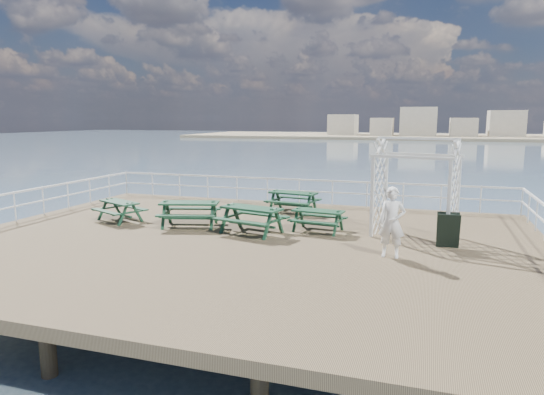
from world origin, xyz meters
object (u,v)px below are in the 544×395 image
Objects in this scene: trellis_arbor at (415,194)px; person at (392,222)px; picnic_table_c at (318,216)px; picnic_table_e at (251,214)px; picnic_table_b at (293,197)px; picnic_table_d at (119,207)px; picnic_table_a at (190,209)px.

trellis_arbor is 1.64× the size of person.
picnic_table_c is 0.78× the size of picnic_table_e.
picnic_table_b is at bearing 126.25° from picnic_table_c.
picnic_table_e is 5.21m from trellis_arbor.
trellis_arbor is at bearing 9.75° from picnic_table_c.
picnic_table_d is 10.35m from trellis_arbor.
person is at bearing -43.42° from picnic_table_b.
picnic_table_d is 1.10× the size of person.
picnic_table_b is 0.99× the size of picnic_table_d.
picnic_table_b is 0.89× the size of picnic_table_e.
picnic_table_a is at bearing 24.40° from picnic_table_d.
picnic_table_a is 1.23× the size of person.
picnic_table_e reaches higher than picnic_table_a.
picnic_table_e is 1.21× the size of person.
trellis_arbor is at bearing 28.77° from picnic_table_d.
picnic_table_d is at bearing -161.79° from trellis_arbor.
trellis_arbor reaches higher than picnic_table_d.
picnic_table_c is at bearing 37.54° from picnic_table_e.
picnic_table_d is at bearing 172.31° from person.
person is (4.55, -1.44, 0.33)m from picnic_table_e.
person reaches higher than picnic_table_c.
picnic_table_b reaches higher than picnic_table_d.
picnic_table_a is 0.75× the size of trellis_arbor.
trellis_arbor is at bearing 81.13° from person.
trellis_arbor is at bearing -22.80° from picnic_table_b.
person is (-0.50, -2.50, -0.43)m from trellis_arbor.
person is at bearing 14.45° from picnic_table_d.
picnic_table_b is at bearing 98.81° from picnic_table_e.
person is at bearing -29.57° from picnic_table_a.
picnic_table_e is at bearing -22.44° from picnic_table_a.
trellis_arbor is (7.44, 0.77, 0.77)m from picnic_table_a.
trellis_arbor reaches higher than picnic_table_e.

